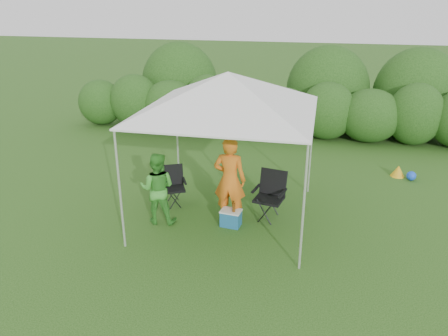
% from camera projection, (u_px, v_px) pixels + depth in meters
% --- Properties ---
extents(ground, '(70.00, 70.00, 0.00)m').
position_uv_depth(ground, '(222.00, 228.00, 8.20)').
color(ground, '#325D1D').
extents(hedge, '(12.64, 1.53, 1.80)m').
position_uv_depth(hedge, '(271.00, 109.00, 13.30)').
color(hedge, '#285319').
rests_on(hedge, ground).
extents(canopy, '(3.10, 3.10, 2.83)m').
position_uv_depth(canopy, '(228.00, 92.00, 7.75)').
color(canopy, silver).
rests_on(canopy, ground).
extents(chair_right, '(0.66, 0.62, 0.94)m').
position_uv_depth(chair_right, '(271.00, 192.00, 8.42)').
color(chair_right, black).
rests_on(chair_right, ground).
extents(chair_left, '(0.62, 0.60, 0.81)m').
position_uv_depth(chair_left, '(173.00, 183.00, 9.02)').
color(chair_left, black).
rests_on(chair_left, ground).
extents(man, '(0.63, 0.42, 1.69)m').
position_uv_depth(man, '(230.00, 180.00, 8.18)').
color(man, orange).
rests_on(man, ground).
extents(woman, '(0.73, 0.60, 1.39)m').
position_uv_depth(woman, '(157.00, 188.00, 8.19)').
color(woman, green).
rests_on(woman, ground).
extents(cooler, '(0.41, 0.32, 0.32)m').
position_uv_depth(cooler, '(231.00, 218.00, 8.22)').
color(cooler, '#1E5C8A').
rests_on(cooler, ground).
extents(bottle, '(0.06, 0.06, 0.22)m').
position_uv_depth(bottle, '(234.00, 206.00, 8.08)').
color(bottle, '#592D0C').
rests_on(bottle, cooler).
extents(lawn_toy, '(0.55, 0.46, 0.27)m').
position_uv_depth(lawn_toy, '(401.00, 172.00, 10.42)').
color(lawn_toy, gold).
rests_on(lawn_toy, ground).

